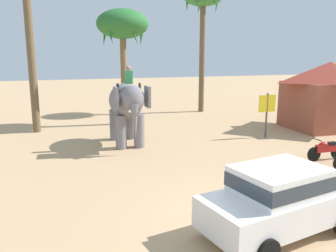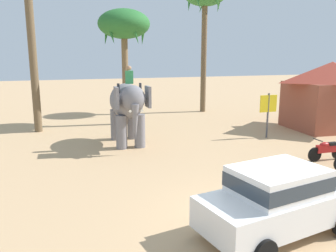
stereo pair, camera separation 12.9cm
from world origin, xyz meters
TOP-DOWN VIEW (x-y plane):
  - ground_plane at (0.00, 0.00)m, footprint 120.00×120.00m
  - car_sedan_foreground at (0.23, -0.66)m, footprint 4.31×2.33m
  - elephant_with_mahout at (-1.24, 9.04)m, footprint 1.74×3.91m
  - motorcycle_far_in_row at (5.99, 3.63)m, footprint 1.80×0.55m
  - palm_tree_left_of_road at (-0.16, 14.23)m, footprint 3.20×3.20m
  - roadside_hut at (10.98, 8.70)m, footprint 5.39×4.67m
  - signboard_yellow at (6.10, 7.93)m, footprint 1.00×0.10m

SIDE VIEW (x-z plane):
  - ground_plane at x=0.00m, z-range 0.00..0.00m
  - motorcycle_far_in_row at x=5.99m, z-range -0.01..0.93m
  - car_sedan_foreground at x=0.23m, z-range 0.08..1.78m
  - signboard_yellow at x=6.10m, z-range 0.49..2.89m
  - elephant_with_mahout at x=-1.24m, z-range 0.05..3.93m
  - roadside_hut at x=10.98m, z-range 0.12..4.12m
  - palm_tree_left_of_road at x=-0.16m, z-range 2.50..9.66m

